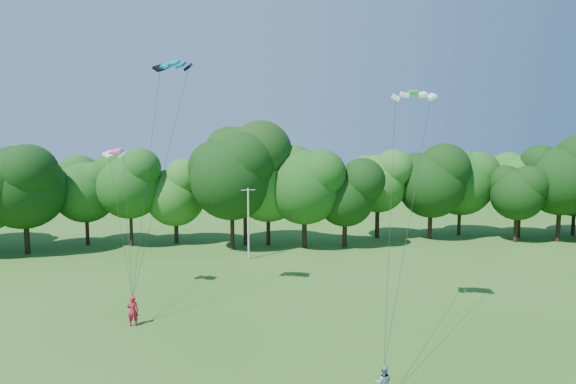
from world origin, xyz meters
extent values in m
cylinder|color=beige|center=(0.37, 29.21, 3.60)|extent=(0.18, 0.18, 7.20)
cube|color=beige|center=(0.37, 29.21, 7.02)|extent=(1.43, 0.36, 0.08)
imported|color=#B4172F|center=(-7.51, 12.92, 0.96)|extent=(0.72, 0.49, 1.91)
imported|color=#86A0BB|center=(5.38, 2.87, 0.80)|extent=(0.91, 0.79, 1.60)
cube|color=#0580AA|center=(-5.00, 16.23, 16.91)|extent=(2.70, 1.75, 0.59)
cube|color=green|center=(9.74, 10.97, 14.56)|extent=(2.80, 1.81, 0.45)
cube|color=#EE429B|center=(-9.57, 18.58, 10.96)|extent=(2.00, 1.45, 0.43)
cylinder|color=black|center=(0.22, 35.72, 2.76)|extent=(0.52, 0.52, 5.52)
ellipsoid|color=black|center=(0.22, 35.72, 10.05)|extent=(11.05, 11.05, 12.05)
cylinder|color=black|center=(34.38, 36.15, 1.94)|extent=(0.43, 0.43, 3.88)
ellipsoid|color=#1F5219|center=(34.38, 36.15, 7.06)|extent=(7.76, 7.76, 8.47)
camera|label=1|loc=(-1.19, -15.46, 11.20)|focal=28.00mm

